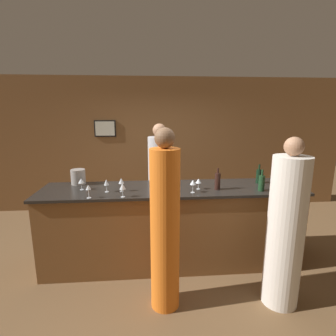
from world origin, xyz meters
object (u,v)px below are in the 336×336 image
(bartender, at_px, (160,184))
(guest_0, at_px, (165,227))
(wine_bottle_0, at_px, (259,176))
(wine_bottle_1, at_px, (262,183))
(wine_bottle_2, at_px, (218,181))
(ice_bucket, at_px, (78,177))
(guest_1, at_px, (285,231))

(bartender, height_order, guest_0, guest_0)
(wine_bottle_0, bearing_deg, wine_bottle_1, -108.33)
(wine_bottle_0, bearing_deg, wine_bottle_2, -158.40)
(wine_bottle_1, distance_m, wine_bottle_2, 0.56)
(wine_bottle_1, bearing_deg, wine_bottle_2, 169.78)
(guest_0, bearing_deg, ice_bucket, 135.32)
(guest_1, distance_m, wine_bottle_2, 1.00)
(wine_bottle_1, bearing_deg, guest_1, -90.54)
(guest_0, height_order, wine_bottle_2, guest_0)
(wine_bottle_2, bearing_deg, wine_bottle_1, -10.22)
(guest_1, xyz_separation_m, wine_bottle_2, (-0.54, 0.76, 0.35))
(guest_0, distance_m, ice_bucket, 1.63)
(guest_1, bearing_deg, wine_bottle_2, 125.41)
(wine_bottle_1, relative_size, ice_bucket, 1.33)
(guest_0, distance_m, wine_bottle_0, 1.74)
(wine_bottle_1, xyz_separation_m, ice_bucket, (-2.43, 0.52, -0.00))
(bartender, relative_size, guest_1, 1.03)
(wine_bottle_0, bearing_deg, bartender, 150.29)
(guest_1, bearing_deg, bartender, 124.51)
(bartender, bearing_deg, ice_bucket, 28.18)
(wine_bottle_1, distance_m, ice_bucket, 2.48)
(wine_bottle_0, distance_m, wine_bottle_2, 0.72)
(wine_bottle_2, bearing_deg, ice_bucket, 167.38)
(guest_0, distance_m, guest_1, 1.28)
(guest_1, height_order, ice_bucket, guest_1)
(wine_bottle_0, bearing_deg, guest_0, -145.30)
(bartender, relative_size, wine_bottle_1, 6.85)
(wine_bottle_0, bearing_deg, ice_bucket, 176.52)
(guest_1, xyz_separation_m, wine_bottle_0, (0.13, 1.03, 0.34))
(bartender, relative_size, ice_bucket, 9.11)
(guest_1, xyz_separation_m, ice_bucket, (-2.42, 1.19, 0.34))
(bartender, distance_m, ice_bucket, 1.37)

